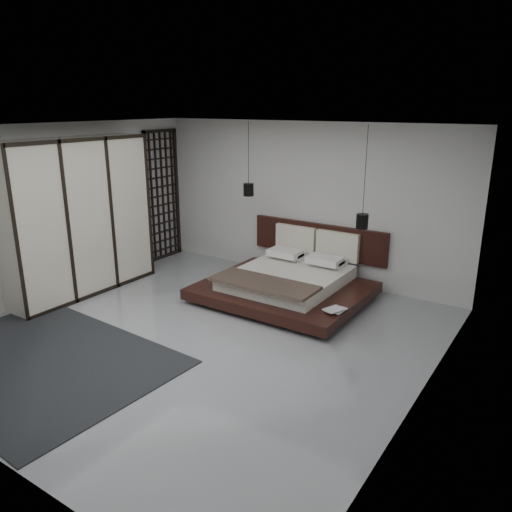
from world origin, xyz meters
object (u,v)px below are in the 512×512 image
Objects in this scene: bed at (289,281)px; pendant_left at (249,189)px; pendant_right at (362,221)px; lattice_screen at (163,195)px; rug at (39,360)px; wardrobe at (79,218)px.

pendant_left reaches higher than bed.
pendant_right is at bearing 0.00° from pendant_left.
bed is 2.04× the size of pendant_left.
pendant_left reaches higher than lattice_screen.
bed is at bearing -9.27° from lattice_screen.
pendant_right is at bearing -1.94° from lattice_screen.
rug is at bearing -96.52° from pendant_left.
pendant_right is (2.12, 0.00, -0.29)m from pendant_left.
bed is (3.27, -0.53, -1.02)m from lattice_screen.
lattice_screen is at bearing 96.42° from wardrobe.
bed is at bearing -20.05° from pendant_left.
lattice_screen is at bearing 176.21° from pendant_left.
lattice_screen reaches higher than wardrobe.
wardrobe is 0.79× the size of rug.
bed is 0.98× the size of wardrobe.
lattice_screen is at bearing 112.86° from rug.
lattice_screen reaches higher than bed.
rug is at bearing -112.78° from bed.
pendant_left is 0.81× the size of pendant_right.
pendant_left is 0.38× the size of rug.
lattice_screen reaches higher than rug.
pendant_left is 2.14m from pendant_right.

